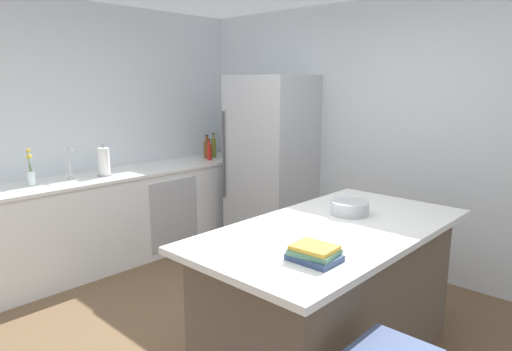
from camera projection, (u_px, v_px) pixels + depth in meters
The scene contains 15 objects.
wall_rear at pixel (394, 137), 4.34m from camera, with size 6.00×0.10×2.60m, color silver.
wall_left at pixel (51, 136), 4.36m from camera, with size 0.10×6.00×2.60m, color silver.
counter_run_left at pixel (126, 215), 4.68m from camera, with size 0.65×3.14×0.92m.
kitchen_island at pixel (332, 294), 2.90m from camera, with size 1.00×1.93×0.92m.
refrigerator at pixel (271, 163), 4.94m from camera, with size 0.82×0.73×1.89m.
sink_faucet at pixel (70, 163), 4.22m from camera, with size 0.15×0.05×0.30m.
flower_vase at pixel (31, 174), 3.95m from camera, with size 0.07×0.07×0.33m.
paper_towel_roll at pixel (104, 162), 4.37m from camera, with size 0.14×0.14×0.31m.
gin_bottle at pixel (226, 146), 5.61m from camera, with size 0.08×0.08×0.30m.
soda_bottle at pixel (224, 145), 5.51m from camera, with size 0.07×0.07×0.36m.
olive_oil_bottle at pixel (214, 147), 5.49m from camera, with size 0.06×0.06×0.30m.
whiskey_bottle at pixel (207, 149), 5.43m from camera, with size 0.08×0.08×0.28m.
hot_sauce_bottle at pixel (209, 152), 5.28m from camera, with size 0.05×0.05×0.25m.
cookbook_stack at pixel (314, 253), 2.26m from camera, with size 0.24×0.21×0.08m.
mixing_bowl at pixel (350, 208), 3.07m from camera, with size 0.26×0.26×0.09m.
Camera 1 is at (1.98, -1.82, 1.80)m, focal length 31.56 mm.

